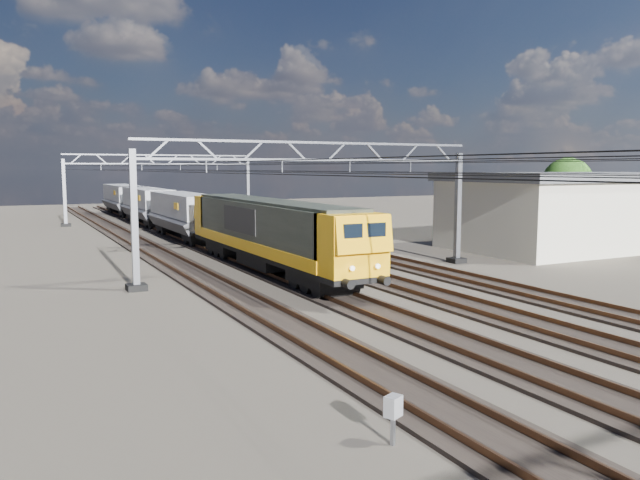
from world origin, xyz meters
name	(u,v)px	position (x,y,z in m)	size (l,w,h in m)	color
ground	(354,287)	(0.00, 0.00, 0.00)	(160.00, 160.00, 0.00)	#2B2620
track_outer_west	(236,298)	(-6.00, 0.00, 0.07)	(2.60, 140.00, 0.30)	black
track_loco	(317,290)	(-2.00, 0.00, 0.07)	(2.60, 140.00, 0.30)	black
track_inner_east	(389,282)	(2.00, 0.00, 0.07)	(2.60, 140.00, 0.30)	black
track_outer_east	(453,276)	(6.00, 0.00, 0.07)	(2.60, 140.00, 0.30)	black
catenary_gantry_mid	(317,202)	(0.00, 4.00, 3.91)	(19.90, 0.90, 7.11)	gray
catenary_gantry_far	(162,185)	(0.00, 40.00, 3.91)	(19.90, 0.90, 7.11)	gray
overhead_wires	(286,168)	(0.00, 8.00, 5.75)	(12.03, 140.00, 0.53)	black
locomotive	(269,230)	(-2.00, 5.89, 2.33)	(2.76, 21.10, 3.62)	black
hopper_wagon_lead	(184,212)	(-2.00, 23.58, 2.23)	(3.38, 13.00, 3.25)	black
hopper_wagon_mid	(147,203)	(-2.00, 37.78, 2.23)	(3.38, 13.00, 3.25)	black
hopper_wagon_third	(123,197)	(-2.00, 51.98, 2.23)	(3.38, 13.00, 3.25)	black
trackside_cabinet	(393,408)	(-7.93, -15.26, 0.80)	(0.43, 0.39, 1.06)	gray
industrial_shed	(577,210)	(22.00, 6.00, 2.73)	(18.60, 10.60, 5.40)	silver
tree_far	(572,185)	(30.32, 13.79, 4.22)	(5.00, 4.60, 6.64)	#311D16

